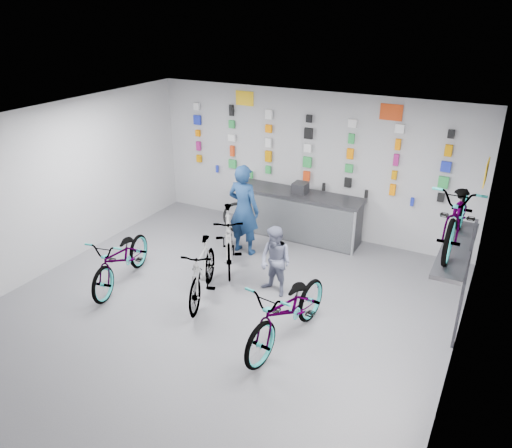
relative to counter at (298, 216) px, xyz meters
The scene contains 20 objects.
floor 3.57m from the counter, 90.00° to the right, with size 8.00×8.00×0.00m, color #505055.
ceiling 4.34m from the counter, 90.00° to the right, with size 8.00×8.00×0.00m, color white.
wall_back 1.11m from the counter, 90.00° to the left, with size 7.00×7.00×0.00m, color #ABABAD.
wall_left 5.08m from the counter, 134.67° to the right, with size 8.00×8.00×0.00m, color #ABABAD.
wall_right 5.08m from the counter, 45.33° to the right, with size 8.00×8.00×0.00m, color #ABABAD.
counter is the anchor object (origin of this frame).
merch_wall 1.36m from the counter, 84.49° to the left, with size 5.58×0.08×1.57m.
wall_bracket 4.18m from the counter, 35.12° to the right, with size 0.39×1.90×2.00m.
sign_left 2.73m from the counter, 163.67° to the left, with size 0.42×0.02×0.30m, color yellow.
sign_right 2.78m from the counter, 15.36° to the left, with size 0.42×0.02×0.30m, color red.
sign_side 4.72m from the counter, 33.92° to the right, with size 0.02×0.40×0.30m, color yellow.
bike_left 3.75m from the counter, 121.47° to the right, with size 0.66×1.89×0.99m, color gray.
bike_center 2.97m from the counter, 98.55° to the right, with size 0.48×1.68×1.01m, color gray.
bike_right 3.61m from the counter, 68.69° to the right, with size 0.72×2.05×1.08m, color gray.
bike_service 1.86m from the counter, 110.54° to the right, with size 0.52×1.84×1.10m, color gray.
bike_wall 4.30m from the counter, 35.76° to the right, with size 0.63×1.80×0.95m, color gray.
clerk 1.37m from the counter, 120.84° to the right, with size 0.66×0.43×1.81m, color navy.
customer 2.32m from the counter, 75.92° to the right, with size 0.60×0.47×1.23m, color slate.
spare_wheel 1.31m from the counter, 163.49° to the right, with size 0.69×0.25×0.68m.
register 0.62m from the counter, 20.28° to the left, with size 0.28×0.30×0.22m, color black.
Camera 1 is at (3.72, -5.35, 4.59)m, focal length 35.00 mm.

